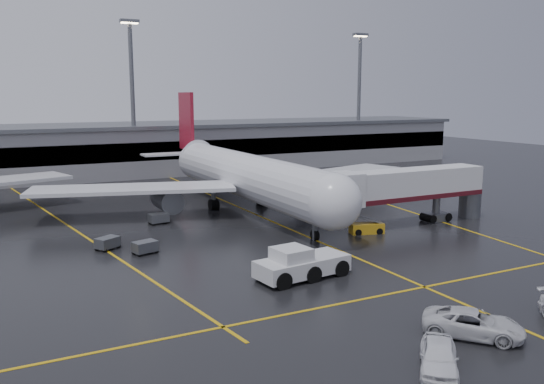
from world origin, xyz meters
TOP-DOWN VIEW (x-y plane):
  - ground at (0.00, 0.00)m, footprint 220.00×220.00m
  - apron_line_centre at (0.00, 0.00)m, footprint 0.25×90.00m
  - apron_line_stop at (0.00, -22.00)m, footprint 60.00×0.25m
  - apron_line_left at (-20.00, 10.00)m, footprint 9.99×69.35m
  - apron_line_right at (18.00, 10.00)m, footprint 7.57×69.64m
  - terminal at (0.00, 47.93)m, footprint 122.00×19.00m
  - light_mast_mid at (-5.00, 42.00)m, footprint 3.00×1.20m
  - light_mast_right at (40.00, 42.00)m, footprint 3.00×1.20m
  - main_airliner at (0.00, 9.70)m, footprint 48.80×45.60m
  - jet_bridge at (11.87, -6.00)m, footprint 19.90×3.40m
  - pushback_tractor at (-6.92, -16.19)m, footprint 7.49×3.86m
  - belt_loader at (5.95, -7.08)m, footprint 3.55×2.27m
  - service_van_a at (-3.37, -29.67)m, footprint 5.61×5.87m
  - service_van_d at (-8.03, -31.86)m, footprint 4.36×4.57m
  - baggage_cart_a at (-15.54, -4.35)m, footprint 2.28×1.79m
  - baggage_cart_b at (-18.14, -1.45)m, footprint 2.38×2.15m
  - baggage_cart_c at (-11.25, 6.45)m, footprint 2.14×1.53m

SIDE VIEW (x-z plane):
  - ground at x=0.00m, z-range 0.00..0.00m
  - apron_line_centre at x=0.00m, z-range 0.00..0.02m
  - apron_line_stop at x=0.00m, z-range 0.00..0.02m
  - apron_line_left at x=-20.00m, z-range 0.00..0.02m
  - apron_line_right at x=18.00m, z-range 0.00..0.02m
  - belt_loader at x=5.95m, z-range -0.53..1.56m
  - baggage_cart_a at x=-15.54m, z-range 0.07..1.19m
  - baggage_cart_b at x=-18.14m, z-range 0.07..1.19m
  - baggage_cart_c at x=-11.25m, z-range 0.07..1.19m
  - service_van_d at x=-8.03m, z-range 0.00..1.54m
  - service_van_a at x=-3.37m, z-range 0.00..1.55m
  - pushback_tractor at x=-6.92m, z-range -0.26..2.31m
  - jet_bridge at x=11.87m, z-range 0.91..6.96m
  - main_airliner at x=0.00m, z-range -2.84..11.26m
  - terminal at x=0.00m, z-range 0.02..8.62m
  - light_mast_mid at x=-5.00m, z-range 1.75..27.20m
  - light_mast_right at x=40.00m, z-range 1.75..27.20m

